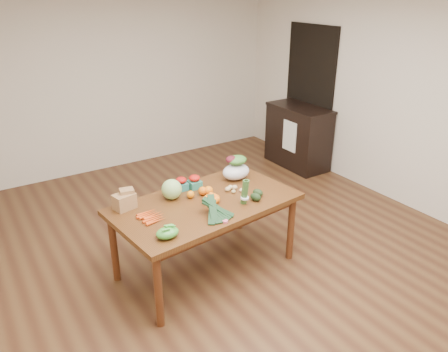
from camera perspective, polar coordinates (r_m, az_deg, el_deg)
floor at (r=4.74m, az=1.02°, el=-9.89°), size 6.00×6.00×0.00m
room_walls at (r=4.14m, az=1.15°, el=5.84°), size 5.02×6.02×2.70m
dining_table at (r=4.30m, az=-2.38°, el=-7.82°), size 1.82×1.14×0.75m
doorway_dark at (r=6.93m, az=11.03°, el=10.24°), size 0.02×1.00×2.10m
cabinet at (r=6.85m, az=9.65°, el=5.11°), size 0.52×1.02×0.94m
dish_towel at (r=6.59m, az=8.56°, el=5.17°), size 0.02×0.28×0.45m
paper_bag at (r=4.05m, az=-12.90°, el=-3.06°), size 0.27×0.23×0.18m
cabbage at (r=4.16m, az=-6.85°, el=-1.73°), size 0.19×0.19×0.19m
strawberry_basket_a at (r=4.34m, az=-5.59°, el=-1.15°), size 0.13×0.13×0.10m
strawberry_basket_b at (r=4.37m, az=-3.86°, el=-0.90°), size 0.13×0.13×0.11m
orange_a at (r=4.17m, az=-4.38°, el=-2.43°), size 0.07×0.07×0.07m
orange_b at (r=4.22m, az=-2.81°, el=-1.96°), size 0.09×0.09×0.09m
orange_c at (r=4.23m, az=-2.04°, el=-1.91°), size 0.09×0.09×0.09m
mandarin_cluster at (r=4.09m, az=-1.69°, el=-2.75°), size 0.20×0.20×0.10m
carrots at (r=3.88m, az=-9.43°, el=-5.22°), size 0.25×0.27×0.03m
snap_pea_bag at (r=3.57m, az=-7.41°, el=-7.36°), size 0.19×0.14×0.09m
kale_bunch at (r=3.80m, az=-0.81°, el=-4.44°), size 0.36×0.43×0.16m
asparagus_bundle at (r=4.02m, az=2.74°, el=-2.08°), size 0.09×0.12×0.26m
potato_a at (r=4.30m, az=0.50°, el=-1.72°), size 0.06×0.05×0.05m
potato_b at (r=4.26m, az=1.25°, el=-2.03°), size 0.04×0.04×0.04m
potato_c at (r=4.34m, az=1.40°, el=-1.50°), size 0.06×0.05×0.05m
potato_d at (r=4.34m, az=0.84°, el=-1.47°), size 0.05×0.05×0.04m
potato_e at (r=4.29m, az=2.29°, el=-1.85°), size 0.05×0.04×0.04m
avocado_a at (r=4.12m, az=4.15°, el=-2.75°), size 0.11×0.13×0.08m
avocado_b at (r=4.21m, az=4.44°, el=-2.20°), size 0.10×0.13×0.07m
salad_bag at (r=4.54m, az=1.58°, el=0.95°), size 0.32×0.26×0.23m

